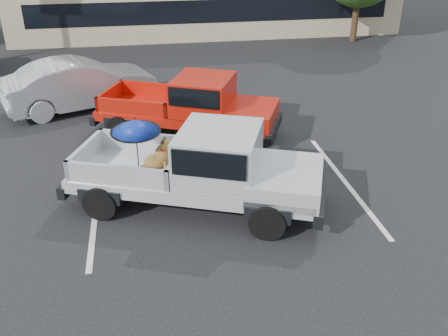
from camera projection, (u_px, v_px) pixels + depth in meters
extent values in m
plane|color=black|center=(242.00, 242.00, 10.08)|extent=(90.00, 90.00, 0.00)
cube|color=silver|center=(96.00, 204.00, 11.38)|extent=(0.12, 5.00, 0.01)
cube|color=silver|center=(345.00, 182.00, 12.27)|extent=(0.12, 5.00, 0.01)
cube|color=black|center=(214.00, 11.00, 24.57)|extent=(18.00, 0.08, 1.10)
cylinder|color=#332114|center=(356.00, 13.00, 24.78)|extent=(0.32, 0.32, 2.73)
cylinder|color=black|center=(101.00, 202.00, 10.71)|extent=(0.81, 0.54, 0.76)
cylinder|color=black|center=(132.00, 164.00, 12.30)|extent=(0.81, 0.54, 0.76)
cylinder|color=black|center=(268.00, 221.00, 10.06)|extent=(0.81, 0.54, 0.76)
cylinder|color=black|center=(278.00, 179.00, 11.65)|extent=(0.81, 0.54, 0.76)
cube|color=silver|center=(195.00, 179.00, 11.04)|extent=(5.72, 3.75, 0.28)
cube|color=silver|center=(286.00, 179.00, 10.58)|extent=(2.10, 2.34, 0.46)
cube|color=black|center=(320.00, 199.00, 10.62)|extent=(0.90, 1.90, 0.30)
cube|color=black|center=(81.00, 174.00, 11.61)|extent=(0.88, 1.89, 0.28)
cube|color=silver|center=(219.00, 154.00, 10.62)|extent=(2.21, 2.32, 1.05)
cube|color=black|center=(219.00, 145.00, 10.53)|extent=(2.10, 2.35, 0.55)
cube|color=black|center=(133.00, 170.00, 11.27)|extent=(2.81, 2.55, 0.10)
cube|color=silver|center=(145.00, 143.00, 11.89)|extent=(2.18, 0.93, 0.50)
cube|color=silver|center=(116.00, 177.00, 10.38)|extent=(2.18, 0.93, 0.50)
cube|color=silver|center=(86.00, 154.00, 11.33)|extent=(0.76, 1.75, 0.50)
cube|color=silver|center=(179.00, 163.00, 10.93)|extent=(0.76, 1.75, 0.50)
ellipsoid|color=brown|center=(155.00, 162.00, 11.19)|extent=(0.60, 0.55, 0.32)
cylinder|color=brown|center=(165.00, 166.00, 11.09)|extent=(0.07, 0.07, 0.24)
cylinder|color=brown|center=(167.00, 163.00, 11.23)|extent=(0.07, 0.07, 0.24)
ellipsoid|color=brown|center=(162.00, 154.00, 11.07)|extent=(0.38, 0.37, 0.43)
cylinder|color=red|center=(162.00, 149.00, 11.00)|extent=(0.21, 0.21, 0.04)
sphere|color=brown|center=(165.00, 145.00, 10.94)|extent=(0.23, 0.23, 0.23)
cone|color=black|center=(171.00, 146.00, 10.92)|extent=(0.19, 0.16, 0.11)
cone|color=black|center=(163.00, 141.00, 10.83)|extent=(0.08, 0.08, 0.12)
cone|color=black|center=(165.00, 139.00, 10.94)|extent=(0.08, 0.08, 0.12)
cylinder|color=brown|center=(148.00, 165.00, 11.27)|extent=(0.29, 0.05, 0.10)
cylinder|color=black|center=(137.00, 149.00, 10.95)|extent=(0.02, 0.10, 1.05)
cone|color=#12299D|center=(135.00, 126.00, 10.70)|extent=(1.10, 1.12, 0.36)
cylinder|color=black|center=(135.00, 119.00, 10.62)|extent=(0.02, 0.02, 0.10)
cylinder|color=black|center=(136.00, 131.00, 10.76)|extent=(1.10, 1.10, 0.09)
cylinder|color=black|center=(120.00, 128.00, 14.42)|extent=(0.76, 0.54, 0.72)
cylinder|color=black|center=(143.00, 107.00, 15.91)|extent=(0.76, 0.54, 0.72)
cylinder|color=black|center=(234.00, 140.00, 13.65)|extent=(0.76, 0.54, 0.72)
cylinder|color=black|center=(248.00, 117.00, 15.15)|extent=(0.76, 0.54, 0.72)
cube|color=#B6160A|center=(187.00, 114.00, 14.64)|extent=(5.40, 3.76, 0.27)
cube|color=#B6160A|center=(250.00, 113.00, 14.13)|extent=(2.04, 2.24, 0.44)
cube|color=black|center=(274.00, 128.00, 14.13)|extent=(0.94, 1.77, 0.28)
cube|color=black|center=(106.00, 111.00, 15.30)|extent=(0.92, 1.76, 0.27)
cube|color=#B6160A|center=(203.00, 94.00, 14.23)|extent=(2.14, 2.23, 0.99)
cube|color=black|center=(203.00, 88.00, 14.14)|extent=(2.05, 2.26, 0.52)
cube|color=black|center=(143.00, 108.00, 14.92)|extent=(2.70, 2.48, 0.09)
cube|color=#B6160A|center=(153.00, 90.00, 15.50)|extent=(2.02, 0.98, 0.47)
cube|color=#B6160A|center=(131.00, 108.00, 14.09)|extent=(2.02, 0.98, 0.47)
cube|color=#B6160A|center=(110.00, 96.00, 15.03)|extent=(0.80, 1.63, 0.47)
cube|color=#B6160A|center=(175.00, 102.00, 14.56)|extent=(0.80, 1.63, 0.47)
imported|color=#A5A7AC|center=(81.00, 84.00, 16.54)|extent=(5.27, 3.40, 1.64)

